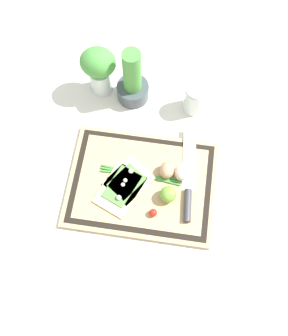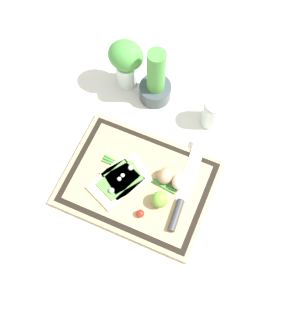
{
  "view_description": "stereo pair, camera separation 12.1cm",
  "coord_description": "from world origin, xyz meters",
  "px_view_note": "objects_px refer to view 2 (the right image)",
  "views": [
    {
      "loc": [
        0.07,
        -0.41,
        1.15
      ],
      "look_at": [
        0.0,
        0.04,
        0.04
      ],
      "focal_mm": 42.0,
      "sensor_mm": 36.0,
      "label": 1
    },
    {
      "loc": [
        0.18,
        -0.38,
        1.15
      ],
      "look_at": [
        0.0,
        0.04,
        0.04
      ],
      "focal_mm": 42.0,
      "sensor_mm": 36.0,
      "label": 2
    }
  ],
  "objects_px": {
    "pizza_slice_near": "(116,183)",
    "egg_pink": "(180,181)",
    "cherry_tomato_red": "(140,213)",
    "pizza_slice_far": "(126,176)",
    "knife": "(182,199)",
    "egg_brown": "(165,176)",
    "herb_glass": "(126,61)",
    "lime": "(160,199)",
    "sauce_jar": "(213,113)",
    "herb_pot": "(156,83)"
  },
  "relations": [
    {
      "from": "herb_pot",
      "to": "sauce_jar",
      "type": "height_order",
      "value": "herb_pot"
    },
    {
      "from": "knife",
      "to": "cherry_tomato_red",
      "type": "distance_m",
      "value": 0.13
    },
    {
      "from": "herb_pot",
      "to": "sauce_jar",
      "type": "distance_m",
      "value": 0.21
    },
    {
      "from": "knife",
      "to": "herb_glass",
      "type": "relative_size",
      "value": 1.66
    },
    {
      "from": "knife",
      "to": "herb_pot",
      "type": "xyz_separation_m",
      "value": [
        -0.22,
        0.32,
        0.05
      ]
    },
    {
      "from": "herb_pot",
      "to": "lime",
      "type": "bearing_deg",
      "value": -65.26
    },
    {
      "from": "egg_brown",
      "to": "herb_glass",
      "type": "relative_size",
      "value": 0.28
    },
    {
      "from": "egg_pink",
      "to": "herb_glass",
      "type": "distance_m",
      "value": 0.43
    },
    {
      "from": "pizza_slice_far",
      "to": "herb_glass",
      "type": "bearing_deg",
      "value": 113.76
    },
    {
      "from": "pizza_slice_far",
      "to": "herb_pot",
      "type": "distance_m",
      "value": 0.32
    },
    {
      "from": "egg_brown",
      "to": "herb_pot",
      "type": "xyz_separation_m",
      "value": [
        -0.15,
        0.27,
        0.03
      ]
    },
    {
      "from": "egg_brown",
      "to": "cherry_tomato_red",
      "type": "height_order",
      "value": "egg_brown"
    },
    {
      "from": "knife",
      "to": "egg_brown",
      "type": "distance_m",
      "value": 0.09
    },
    {
      "from": "sauce_jar",
      "to": "egg_brown",
      "type": "bearing_deg",
      "value": -102.92
    },
    {
      "from": "knife",
      "to": "herb_glass",
      "type": "distance_m",
      "value": 0.48
    },
    {
      "from": "pizza_slice_far",
      "to": "knife",
      "type": "distance_m",
      "value": 0.18
    },
    {
      "from": "egg_brown",
      "to": "herb_glass",
      "type": "xyz_separation_m",
      "value": [
        -0.26,
        0.29,
        0.07
      ]
    },
    {
      "from": "pizza_slice_near",
      "to": "egg_brown",
      "type": "xyz_separation_m",
      "value": [
        0.13,
        0.07,
        0.02
      ]
    },
    {
      "from": "knife",
      "to": "herb_glass",
      "type": "bearing_deg",
      "value": 134.8
    },
    {
      "from": "lime",
      "to": "herb_pot",
      "type": "height_order",
      "value": "herb_pot"
    },
    {
      "from": "cherry_tomato_red",
      "to": "knife",
      "type": "bearing_deg",
      "value": 44.28
    },
    {
      "from": "pizza_slice_near",
      "to": "knife",
      "type": "distance_m",
      "value": 0.21
    },
    {
      "from": "lime",
      "to": "herb_pot",
      "type": "distance_m",
      "value": 0.39
    },
    {
      "from": "pizza_slice_near",
      "to": "lime",
      "type": "distance_m",
      "value": 0.15
    },
    {
      "from": "egg_pink",
      "to": "cherry_tomato_red",
      "type": "height_order",
      "value": "egg_pink"
    },
    {
      "from": "knife",
      "to": "cherry_tomato_red",
      "type": "height_order",
      "value": "cherry_tomato_red"
    },
    {
      "from": "pizza_slice_near",
      "to": "lime",
      "type": "xyz_separation_m",
      "value": [
        0.15,
        -0.0,
        0.02
      ]
    },
    {
      "from": "knife",
      "to": "egg_pink",
      "type": "height_order",
      "value": "egg_pink"
    },
    {
      "from": "cherry_tomato_red",
      "to": "herb_glass",
      "type": "bearing_deg",
      "value": 119.0
    },
    {
      "from": "knife",
      "to": "herb_glass",
      "type": "xyz_separation_m",
      "value": [
        -0.33,
        0.33,
        0.09
      ]
    },
    {
      "from": "sauce_jar",
      "to": "herb_glass",
      "type": "height_order",
      "value": "herb_glass"
    },
    {
      "from": "pizza_slice_near",
      "to": "egg_pink",
      "type": "bearing_deg",
      "value": 22.64
    },
    {
      "from": "pizza_slice_near",
      "to": "egg_pink",
      "type": "height_order",
      "value": "egg_pink"
    },
    {
      "from": "pizza_slice_far",
      "to": "egg_pink",
      "type": "xyz_separation_m",
      "value": [
        0.16,
        0.04,
        0.02
      ]
    },
    {
      "from": "pizza_slice_near",
      "to": "cherry_tomato_red",
      "type": "bearing_deg",
      "value": -29.63
    },
    {
      "from": "pizza_slice_near",
      "to": "egg_pink",
      "type": "relative_size",
      "value": 3.34
    },
    {
      "from": "egg_pink",
      "to": "herb_glass",
      "type": "xyz_separation_m",
      "value": [
        -0.31,
        0.29,
        0.07
      ]
    },
    {
      "from": "herb_pot",
      "to": "cherry_tomato_red",
      "type": "bearing_deg",
      "value": -73.01
    },
    {
      "from": "pizza_slice_far",
      "to": "egg_pink",
      "type": "relative_size",
      "value": 3.08
    },
    {
      "from": "pizza_slice_near",
      "to": "sauce_jar",
      "type": "distance_m",
      "value": 0.39
    },
    {
      "from": "sauce_jar",
      "to": "egg_pink",
      "type": "bearing_deg",
      "value": -92.85
    },
    {
      "from": "lime",
      "to": "egg_brown",
      "type": "bearing_deg",
      "value": 99.7
    },
    {
      "from": "pizza_slice_far",
      "to": "knife",
      "type": "bearing_deg",
      "value": -0.06
    },
    {
      "from": "egg_pink",
      "to": "cherry_tomato_red",
      "type": "relative_size",
      "value": 2.27
    },
    {
      "from": "egg_brown",
      "to": "lime",
      "type": "relative_size",
      "value": 1.08
    },
    {
      "from": "herb_glass",
      "to": "sauce_jar",
      "type": "bearing_deg",
      "value": -5.43
    },
    {
      "from": "pizza_slice_far",
      "to": "herb_glass",
      "type": "distance_m",
      "value": 0.37
    },
    {
      "from": "pizza_slice_far",
      "to": "cherry_tomato_red",
      "type": "height_order",
      "value": "same"
    },
    {
      "from": "herb_pot",
      "to": "herb_glass",
      "type": "height_order",
      "value": "herb_pot"
    },
    {
      "from": "pizza_slice_far",
      "to": "herb_pot",
      "type": "bearing_deg",
      "value": 96.48
    }
  ]
}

